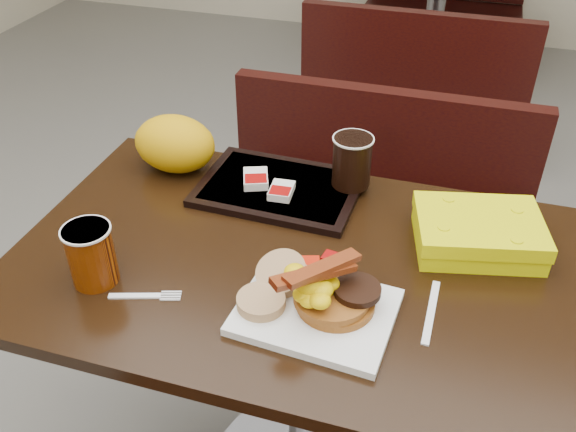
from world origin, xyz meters
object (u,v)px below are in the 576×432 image
(coffee_cup_near, at_px, (91,255))
(knife, at_px, (431,312))
(clamshell, at_px, (478,232))
(bench_far_s, at_px, (416,76))
(fork, at_px, (135,296))
(hashbrown_sleeve_left, at_px, (256,179))
(platter, at_px, (316,312))
(paper_bag, at_px, (175,144))
(table_far, at_px, (433,25))
(table_near, at_px, (310,387))
(pancake_stack, at_px, (336,299))
(hashbrown_sleeve_right, at_px, (282,191))
(bench_near_n, at_px, (368,221))
(coffee_cup_far, at_px, (352,161))
(tray, at_px, (279,188))

(coffee_cup_near, relative_size, knife, 0.72)
(clamshell, bearing_deg, bench_far_s, 86.96)
(fork, bearing_deg, hashbrown_sleeve_left, 59.73)
(platter, xyz_separation_m, paper_bag, (-0.45, 0.39, 0.06))
(hashbrown_sleeve_left, bearing_deg, table_far, 64.35)
(table_near, xyz_separation_m, coffee_cup_near, (-0.38, -0.17, 0.43))
(bench_far_s, xyz_separation_m, fork, (-0.29, -2.09, 0.39))
(pancake_stack, height_order, knife, pancake_stack)
(table_near, bearing_deg, hashbrown_sleeve_right, 123.74)
(clamshell, height_order, paper_bag, paper_bag)
(table_near, distance_m, paper_bag, 0.65)
(knife, bearing_deg, clamshell, 164.43)
(bench_near_n, distance_m, table_far, 1.90)
(hashbrown_sleeve_left, bearing_deg, paper_bag, 151.25)
(table_near, xyz_separation_m, pancake_stack, (0.07, -0.12, 0.41))
(table_far, relative_size, platter, 4.43)
(pancake_stack, xyz_separation_m, paper_bag, (-0.48, 0.37, 0.04))
(knife, bearing_deg, coffee_cup_far, -146.40)
(coffee_cup_near, distance_m, fork, 0.11)
(platter, xyz_separation_m, fork, (-0.33, -0.05, -0.01))
(table_near, distance_m, platter, 0.41)
(platter, bearing_deg, paper_bag, 143.62)
(bench_far_s, bearing_deg, coffee_cup_far, -89.59)
(coffee_cup_far, bearing_deg, hashbrown_sleeve_left, -164.70)
(bench_far_s, distance_m, hashbrown_sleeve_left, 1.74)
(table_far, relative_size, clamshell, 4.86)
(platter, distance_m, knife, 0.21)
(platter, bearing_deg, fork, -166.89)
(tray, distance_m, coffee_cup_far, 0.18)
(hashbrown_sleeve_right, relative_size, clamshell, 0.27)
(pancake_stack, height_order, fork, pancake_stack)
(tray, distance_m, hashbrown_sleeve_right, 0.04)
(hashbrown_sleeve_left, distance_m, paper_bag, 0.22)
(hashbrown_sleeve_right, bearing_deg, coffee_cup_near, -129.87)
(bench_near_n, relative_size, coffee_cup_near, 8.34)
(coffee_cup_near, relative_size, clamshell, 0.49)
(coffee_cup_near, xyz_separation_m, clamshell, (0.68, 0.32, -0.03))
(platter, bearing_deg, knife, 23.07)
(tray, distance_m, paper_bag, 0.27)
(platter, distance_m, clamshell, 0.39)
(pancake_stack, relative_size, hashbrown_sleeve_right, 2.08)
(bench_near_n, distance_m, pancake_stack, 0.92)
(paper_bag, bearing_deg, clamshell, -7.92)
(clamshell, bearing_deg, bench_near_n, 105.79)
(platter, xyz_separation_m, tray, (-0.18, 0.36, 0.00))
(table_near, relative_size, hashbrown_sleeve_right, 17.74)
(knife, bearing_deg, paper_bag, -115.52)
(table_far, xyz_separation_m, hashbrown_sleeve_left, (-0.20, -2.38, 0.40))
(coffee_cup_near, bearing_deg, bench_near_n, 66.19)
(pancake_stack, xyz_separation_m, coffee_cup_far, (-0.06, 0.39, 0.05))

